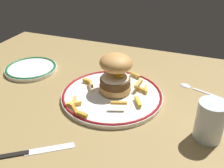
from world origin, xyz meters
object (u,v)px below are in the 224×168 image
object	(u,v)px
water_glass	(210,123)
side_plate	(31,68)
dinner_plate	(112,95)
knife	(27,152)
burger	(116,72)
spoon	(190,86)

from	to	relation	value
water_glass	side_plate	distance (cm)	61.59
dinner_plate	knife	bearing A→B (deg)	-108.94
burger	side_plate	xyz separation A→B (cm)	(-32.90, 3.53, -6.35)
water_glass	dinner_plate	bearing A→B (deg)	163.05
knife	spoon	size ratio (longest dim) A/B	1.19
burger	water_glass	distance (cm)	29.13
dinner_plate	side_plate	world-z (taller)	same
burger	spoon	size ratio (longest dim) A/B	0.87
water_glass	burger	bearing A→B (deg)	158.12
dinner_plate	side_plate	size ratio (longest dim) A/B	1.67
knife	side_plate	bearing A→B (deg)	124.61
side_plate	water_glass	bearing A→B (deg)	-13.47
side_plate	burger	bearing A→B (deg)	-6.12
burger	knife	bearing A→B (deg)	-107.68
dinner_plate	spoon	bearing A→B (deg)	34.40
dinner_plate	burger	distance (cm)	6.85
burger	water_glass	bearing A→B (deg)	-21.88
burger	spoon	world-z (taller)	burger
side_plate	knife	world-z (taller)	side_plate
dinner_plate	knife	distance (cm)	29.23
knife	dinner_plate	bearing A→B (deg)	71.06
dinner_plate	knife	size ratio (longest dim) A/B	1.90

